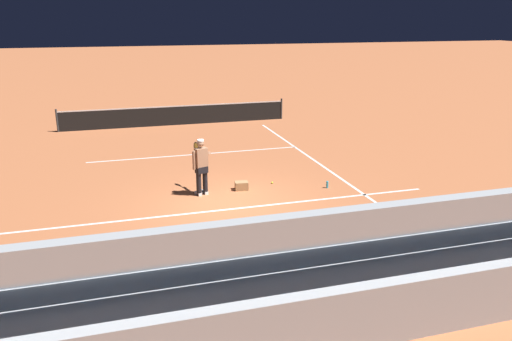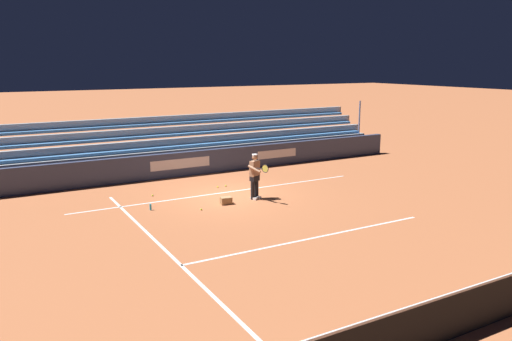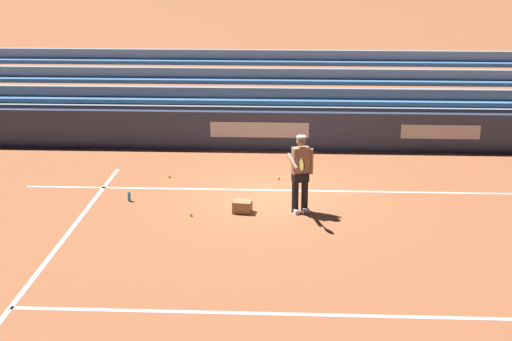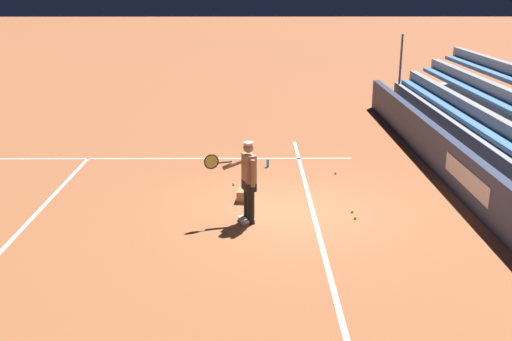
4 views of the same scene
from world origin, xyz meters
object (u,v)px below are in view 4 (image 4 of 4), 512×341
tennis_player (248,181)px  tennis_ball_toward_net (336,173)px  tennis_ball_far_right (352,211)px  tennis_ball_midcourt (355,218)px  tennis_ball_far_left (234,184)px  water_bottle (268,163)px  ball_box_cardboard (244,195)px

tennis_player → tennis_ball_toward_net: (3.26, -2.27, -0.86)m
tennis_ball_far_right → tennis_ball_midcourt: 0.37m
tennis_ball_far_left → water_bottle: 1.77m
water_bottle → tennis_ball_midcourt: bearing=-155.0°
tennis_ball_far_right → tennis_ball_toward_net: bearing=-0.0°
tennis_ball_far_left → tennis_player: bearing=-171.1°
tennis_ball_midcourt → ball_box_cardboard: bearing=64.3°
ball_box_cardboard → tennis_player: bearing=-176.0°
tennis_ball_far_right → tennis_ball_toward_net: same height
tennis_player → tennis_ball_far_left: 2.54m
tennis_player → ball_box_cardboard: bearing=4.0°
tennis_ball_far_right → tennis_ball_midcourt: size_ratio=1.00×
tennis_player → tennis_ball_far_left: tennis_player is taller
tennis_ball_midcourt → tennis_ball_toward_net: (3.13, 0.00, 0.00)m
tennis_ball_toward_net → water_bottle: water_bottle is taller
tennis_ball_toward_net → water_bottle: (0.64, 1.76, 0.08)m
tennis_player → tennis_ball_midcourt: 2.43m
tennis_player → tennis_ball_midcourt: (0.12, -2.27, -0.86)m
tennis_player → tennis_ball_toward_net: bearing=-34.9°
tennis_ball_far_left → tennis_ball_toward_net: 2.79m
ball_box_cardboard → tennis_ball_far_left: bearing=14.4°
ball_box_cardboard → water_bottle: bearing=-12.8°
tennis_ball_far_right → tennis_ball_far_left: 3.23m
tennis_player → water_bottle: bearing=-7.5°
water_bottle → tennis_ball_far_left: bearing=150.1°
tennis_player → ball_box_cardboard: (1.26, 0.09, -0.76)m
tennis_ball_toward_net → ball_box_cardboard: bearing=130.3°
ball_box_cardboard → tennis_ball_toward_net: bearing=-49.7°
tennis_player → tennis_ball_far_right: size_ratio=25.98×
tennis_ball_toward_net → tennis_ball_midcourt: bearing=-180.0°
tennis_ball_toward_net → tennis_ball_far_right: bearing=180.0°
tennis_ball_far_right → tennis_ball_midcourt: bearing=-179.8°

